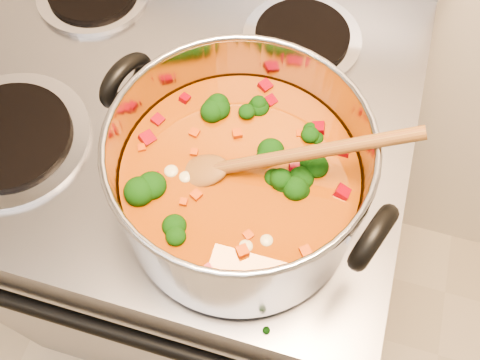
# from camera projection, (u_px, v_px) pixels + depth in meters

# --- Properties ---
(electric_range) EXTENTS (0.75, 0.68, 1.08)m
(electric_range) POSITION_uv_depth(u_px,v_px,m) (190.00, 211.00, 1.20)
(electric_range) COLOR gray
(electric_range) RESTS_ON ground
(stockpot) EXTENTS (0.35, 0.29, 0.17)m
(stockpot) POSITION_uv_depth(u_px,v_px,m) (240.00, 180.00, 0.63)
(stockpot) COLOR #A4A4AC
(stockpot) RESTS_ON electric_range
(wooden_spoon) EXTENTS (0.27, 0.10, 0.11)m
(wooden_spoon) POSITION_uv_depth(u_px,v_px,m) (253.00, 162.00, 0.59)
(wooden_spoon) COLOR brown
(wooden_spoon) RESTS_ON stockpot
(cooktop_crumbs) EXTENTS (0.32, 0.31, 0.01)m
(cooktop_crumbs) POSITION_uv_depth(u_px,v_px,m) (289.00, 206.00, 0.70)
(cooktop_crumbs) COLOR black
(cooktop_crumbs) RESTS_ON electric_range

